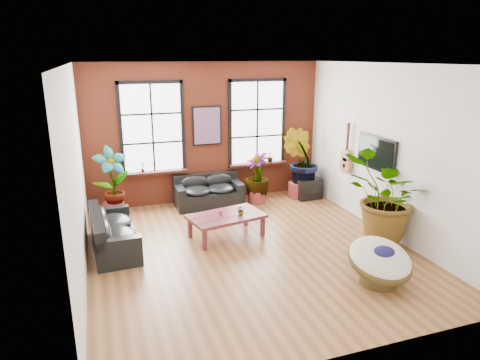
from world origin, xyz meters
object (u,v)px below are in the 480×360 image
object	(u,v)px
coffee_table	(226,217)
sofa_back	(208,192)
papasan_chair	(380,261)
sofa_left	(111,233)

from	to	relation	value
coffee_table	sofa_back	bearing A→B (deg)	74.40
coffee_table	papasan_chair	distance (m)	3.20
sofa_left	papasan_chair	bearing A→B (deg)	-127.00
sofa_back	coffee_table	bearing A→B (deg)	-93.91
coffee_table	papasan_chair	world-z (taller)	papasan_chair
papasan_chair	coffee_table	bearing A→B (deg)	121.57
sofa_back	sofa_left	bearing A→B (deg)	-141.88
sofa_left	papasan_chair	xyz separation A→B (m)	(4.11, -2.77, 0.07)
sofa_left	coffee_table	xyz separation A→B (m)	(2.28, -0.15, 0.09)
sofa_back	papasan_chair	size ratio (longest dim) A/B	1.47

